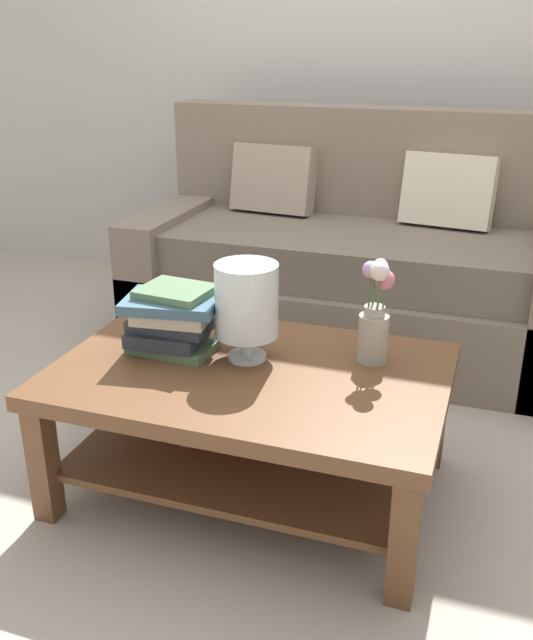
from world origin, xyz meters
The scene contains 7 objects.
ground_plane centered at (0.00, 0.00, 0.00)m, with size 10.00×10.00×0.00m, color #ADA393.
back_wall centered at (0.00, 1.65, 1.35)m, with size 6.40×0.12×2.70m, color #BCB7B2.
couch centered at (0.11, 0.88, 0.36)m, with size 1.95×0.90×1.06m.
coffee_table centered at (0.08, -0.42, 0.32)m, with size 1.18×0.79×0.43m.
book_stack_main centered at (-0.20, -0.38, 0.54)m, with size 0.32×0.26×0.21m.
glass_hurricane_vase centered at (0.05, -0.36, 0.62)m, with size 0.20×0.20×0.31m.
flower_pitcher centered at (0.42, -0.25, 0.59)m, with size 0.10×0.11×0.33m.
Camera 1 is at (0.76, -2.24, 1.38)m, focal length 39.79 mm.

